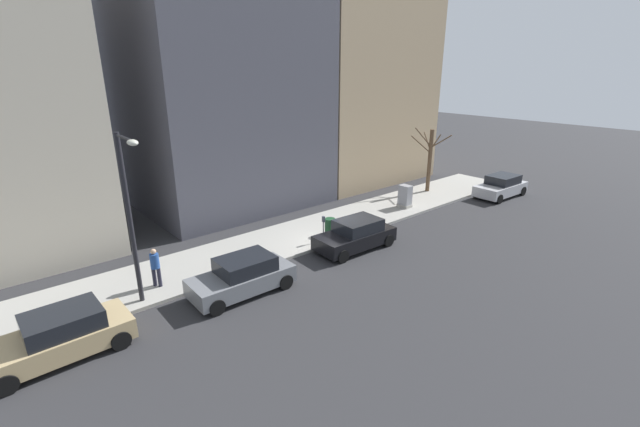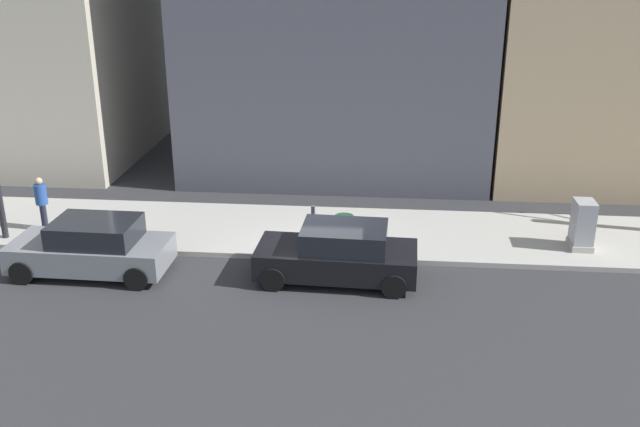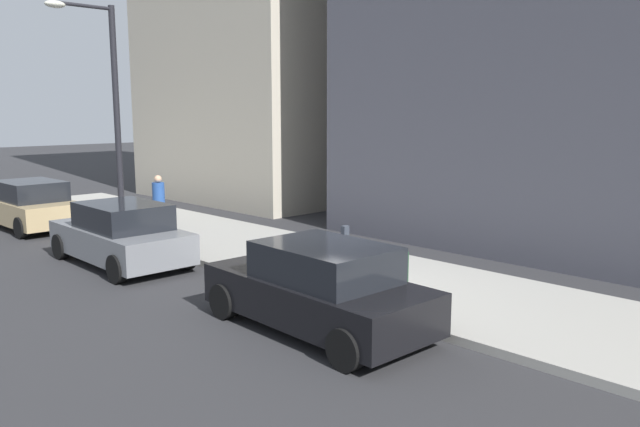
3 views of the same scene
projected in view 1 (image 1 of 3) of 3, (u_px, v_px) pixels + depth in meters
name	position (u px, v px, depth m)	size (l,w,h in m)	color
ground_plane	(331.00, 245.00, 22.04)	(120.00, 120.00, 0.00)	#2B2B2D
sidewalk	(307.00, 233.00, 23.45)	(4.00, 36.00, 0.15)	#9E9B93
parked_car_silver	(501.00, 186.00, 29.97)	(2.06, 4.27, 1.52)	#B7B7BC
parked_car_black	(356.00, 235.00, 21.44)	(2.06, 4.27, 1.52)	black
parked_car_grey	(243.00, 276.00, 17.25)	(1.99, 4.23, 1.52)	slate
parked_car_tan	(60.00, 336.00, 13.45)	(1.99, 4.23, 1.52)	tan
parking_meter	(323.00, 226.00, 21.95)	(0.14, 0.10, 1.35)	slate
utility_box	(405.00, 196.00, 27.29)	(0.83, 0.61, 1.43)	#A8A399
streetlamp	(130.00, 208.00, 15.16)	(1.97, 0.32, 6.50)	black
bare_tree	(430.00, 158.00, 30.25)	(2.59, 1.99, 4.59)	brown
trash_bin	(330.00, 227.00, 22.92)	(0.56, 0.56, 0.90)	#14381E
pedestrian_near_meter	(155.00, 265.00, 17.39)	(0.36, 0.36, 1.66)	#1E1E2D
office_tower_left	(345.00, 9.00, 32.42)	(10.84, 10.84, 25.61)	tan
office_block_center	(215.00, 72.00, 27.17)	(11.13, 11.13, 16.77)	#4C4C56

